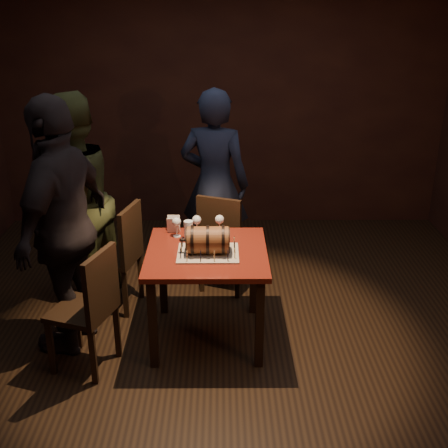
% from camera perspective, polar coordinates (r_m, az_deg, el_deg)
% --- Properties ---
extents(room_shell, '(5.04, 5.04, 2.80)m').
position_cam_1_polar(room_shell, '(3.95, -0.11, 5.77)').
color(room_shell, black).
rests_on(room_shell, ground).
extents(pub_table, '(0.90, 0.90, 0.75)m').
position_cam_1_polar(pub_table, '(4.24, -1.75, -4.09)').
color(pub_table, '#52140D').
rests_on(pub_table, ground).
extents(cake_board, '(0.45, 0.35, 0.01)m').
position_cam_1_polar(cake_board, '(4.14, -1.63, -2.98)').
color(cake_board, '#AE9F8C').
rests_on(cake_board, pub_table).
extents(barrel_cake, '(0.37, 0.22, 0.22)m').
position_cam_1_polar(barrel_cake, '(4.10, -1.66, -1.63)').
color(barrel_cake, brown).
rests_on(barrel_cake, cake_board).
extents(birthday_candles, '(0.40, 0.30, 0.09)m').
position_cam_1_polar(birthday_candles, '(4.12, -1.64, -2.39)').
color(birthday_candles, '#E6D789').
rests_on(birthday_candles, cake_board).
extents(wine_glass_left, '(0.07, 0.07, 0.16)m').
position_cam_1_polar(wine_glass_left, '(4.41, -4.85, 0.13)').
color(wine_glass_left, silver).
rests_on(wine_glass_left, pub_table).
extents(wine_glass_mid, '(0.07, 0.07, 0.16)m').
position_cam_1_polar(wine_glass_mid, '(4.44, -2.79, 0.33)').
color(wine_glass_mid, silver).
rests_on(wine_glass_mid, pub_table).
extents(wine_glass_right, '(0.07, 0.07, 0.16)m').
position_cam_1_polar(wine_glass_right, '(4.44, -0.46, 0.39)').
color(wine_glass_right, silver).
rests_on(wine_glass_right, pub_table).
extents(pint_of_ale, '(0.07, 0.07, 0.15)m').
position_cam_1_polar(pint_of_ale, '(4.38, -3.62, -0.65)').
color(pint_of_ale, silver).
rests_on(pint_of_ale, pub_table).
extents(menu_card, '(0.10, 0.05, 0.13)m').
position_cam_1_polar(menu_card, '(4.51, -5.16, -0.07)').
color(menu_card, white).
rests_on(menu_card, pub_table).
extents(chair_back, '(0.52, 0.52, 0.93)m').
position_cam_1_polar(chair_back, '(4.99, -0.12, -1.41)').
color(chair_back, black).
rests_on(chair_back, ground).
extents(chair_left_rear, '(0.49, 0.49, 0.93)m').
position_cam_1_polar(chair_left_rear, '(4.80, -10.42, -2.75)').
color(chair_left_rear, black).
rests_on(chair_left_rear, ground).
extents(chair_left_front, '(0.51, 0.51, 0.93)m').
position_cam_1_polar(chair_left_front, '(4.06, -13.38, -7.91)').
color(chair_left_front, black).
rests_on(chair_left_front, ground).
extents(person_back, '(0.73, 0.56, 1.78)m').
position_cam_1_polar(person_back, '(5.24, -0.97, 4.08)').
color(person_back, '#191E33').
rests_on(person_back, ground).
extents(person_left_rear, '(1.00, 1.09, 1.82)m').
position_cam_1_polar(person_left_rear, '(4.88, -15.15, 2.15)').
color(person_left_rear, '#35391C').
rests_on(person_left_rear, ground).
extents(person_left_front, '(0.75, 1.21, 1.93)m').
position_cam_1_polar(person_left_front, '(4.23, -15.92, -0.30)').
color(person_left_front, black).
rests_on(person_left_front, ground).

